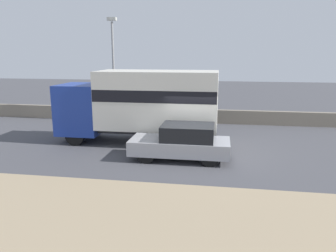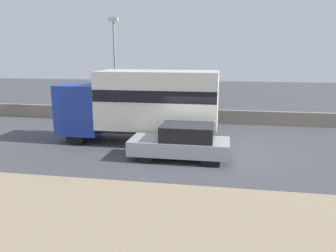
{
  "view_description": "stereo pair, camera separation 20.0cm",
  "coord_description": "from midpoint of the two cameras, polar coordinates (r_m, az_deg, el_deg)",
  "views": [
    {
      "loc": [
        1.16,
        -13.29,
        4.33
      ],
      "look_at": [
        -1.11,
        0.88,
        1.14
      ],
      "focal_mm": 35.0,
      "sensor_mm": 36.0,
      "label": 1
    },
    {
      "loc": [
        1.36,
        -13.25,
        4.33
      ],
      "look_at": [
        -1.11,
        0.88,
        1.14
      ],
      "focal_mm": 35.0,
      "sensor_mm": 36.0,
      "label": 2
    }
  ],
  "objects": [
    {
      "name": "street_lamp",
      "position": [
        21.13,
        -9.78,
        10.86
      ],
      "size": [
        0.56,
        0.28,
        6.49
      ],
      "color": "gray",
      "rests_on": "ground_plane"
    },
    {
      "name": "box_truck",
      "position": [
        15.95,
        -4.83,
        4.12
      ],
      "size": [
        7.75,
        2.49,
        3.53
      ],
      "rotation": [
        0.0,
        0.0,
        3.14
      ],
      "color": "navy",
      "rests_on": "ground_plane"
    },
    {
      "name": "car_hatchback",
      "position": [
        13.57,
        2.07,
        -2.82
      ],
      "size": [
        4.1,
        1.71,
        1.49
      ],
      "rotation": [
        0.0,
        0.0,
        3.14
      ],
      "color": "#9E9EA3",
      "rests_on": "ground_plane"
    },
    {
      "name": "ground_plane",
      "position": [
        14.02,
        3.54,
        -5.5
      ],
      "size": [
        80.0,
        80.0,
        0.0
      ],
      "primitive_type": "plane",
      "color": "#47474C"
    },
    {
      "name": "stone_wall_backdrop",
      "position": [
        20.97,
        5.52,
        1.74
      ],
      "size": [
        60.0,
        0.35,
        0.86
      ],
      "color": "gray",
      "rests_on": "ground_plane"
    },
    {
      "name": "dirt_shoulder_foreground",
      "position": [
        8.8,
        -0.29,
        -16.8
      ],
      "size": [
        60.0,
        5.27,
        0.04
      ],
      "color": "#9E896B",
      "rests_on": "ground_plane"
    }
  ]
}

